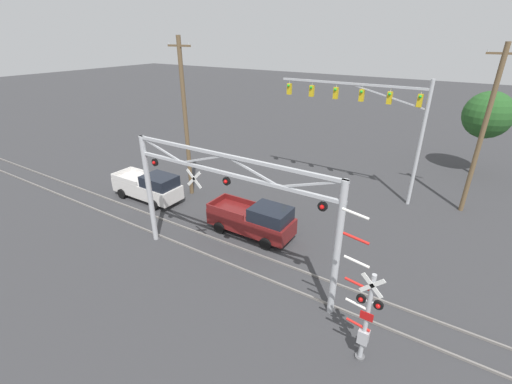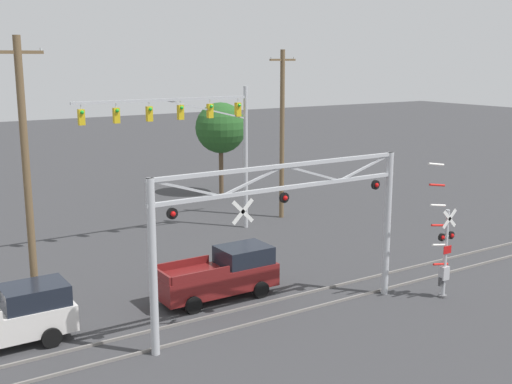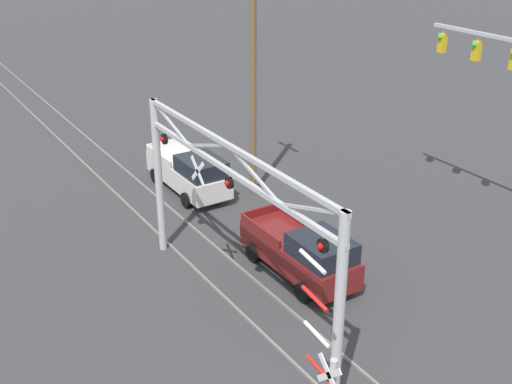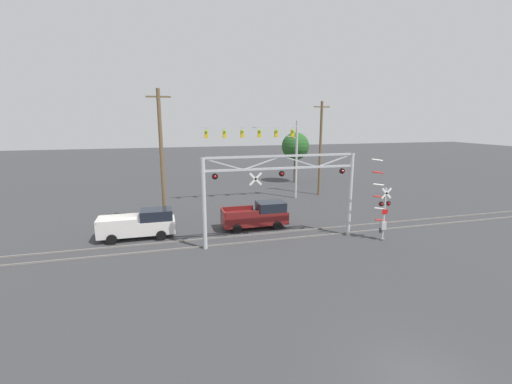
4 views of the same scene
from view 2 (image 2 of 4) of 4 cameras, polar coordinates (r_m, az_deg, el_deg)
name	(u,v)px [view 2 (image 2 of 4)]	position (r m, az deg, el deg)	size (l,w,h in m)	color
rail_track_near	(279,317)	(24.83, 2.04, -11.01)	(80.00, 0.08, 0.10)	gray
rail_track_far	(258,305)	(25.94, 0.20, -9.98)	(80.00, 0.08, 0.10)	gray
crossing_gantry	(284,221)	(23.38, 2.48, -2.56)	(10.67, 0.30, 5.98)	#B7BABF
crossing_signal_mast	(444,252)	(27.25, 16.36, -5.16)	(1.72, 0.35, 5.74)	#B7BABF
traffic_signal_span	(203,131)	(35.07, -4.76, 5.42)	(10.00, 0.39, 8.15)	#B7BABF
pickup_truck_lead	(222,274)	(26.57, -3.03, -7.30)	(5.02, 2.07, 2.01)	maroon
pickup_truck_following	(3,319)	(23.80, -21.58, -10.48)	(5.19, 2.07, 2.01)	silver
utility_pole_left	(27,176)	(25.15, -19.70, 1.31)	(1.80, 0.28, 10.49)	brown
utility_pole_right	(282,133)	(38.94, 2.33, 5.26)	(1.80, 0.28, 10.18)	brown
background_tree_beyond_span	(221,128)	(45.81, -3.16, 5.70)	(3.60, 3.60, 6.64)	brown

